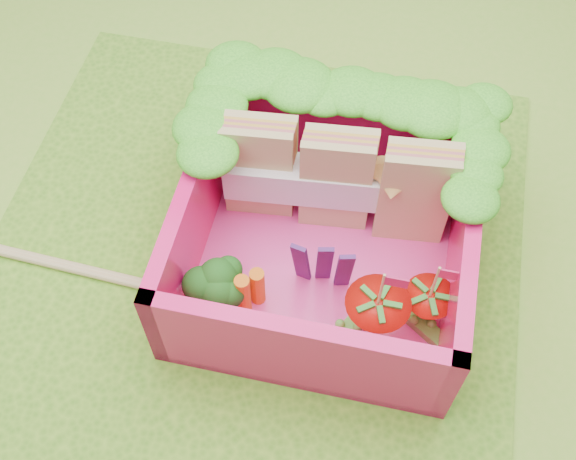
{
  "coord_description": "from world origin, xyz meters",
  "views": [
    {
      "loc": [
        0.57,
        -1.83,
        3.07
      ],
      "look_at": [
        0.18,
        -0.04,
        0.28
      ],
      "focal_mm": 45.0,
      "sensor_mm": 36.0,
      "label": 1
    }
  ],
  "objects_px": {
    "sandwich_stack": "(338,180)",
    "broccoli": "(218,284)",
    "bento_box": "(326,234)",
    "chopsticks": "(35,258)",
    "strawberry_right": "(426,307)",
    "strawberry_left": "(375,318)"
  },
  "relations": [
    {
      "from": "bento_box",
      "to": "broccoli",
      "type": "distance_m",
      "value": 0.54
    },
    {
      "from": "sandwich_stack",
      "to": "strawberry_right",
      "type": "distance_m",
      "value": 0.71
    },
    {
      "from": "chopsticks",
      "to": "bento_box",
      "type": "bearing_deg",
      "value": 11.41
    },
    {
      "from": "sandwich_stack",
      "to": "broccoli",
      "type": "height_order",
      "value": "sandwich_stack"
    },
    {
      "from": "bento_box",
      "to": "chopsticks",
      "type": "bearing_deg",
      "value": -168.59
    },
    {
      "from": "strawberry_left",
      "to": "chopsticks",
      "type": "xyz_separation_m",
      "value": [
        -1.67,
        0.05,
        -0.18
      ]
    },
    {
      "from": "broccoli",
      "to": "strawberry_right",
      "type": "bearing_deg",
      "value": 6.77
    },
    {
      "from": "sandwich_stack",
      "to": "strawberry_right",
      "type": "height_order",
      "value": "sandwich_stack"
    },
    {
      "from": "sandwich_stack",
      "to": "strawberry_right",
      "type": "xyz_separation_m",
      "value": [
        0.49,
        -0.49,
        -0.17
      ]
    },
    {
      "from": "strawberry_left",
      "to": "chopsticks",
      "type": "height_order",
      "value": "strawberry_left"
    },
    {
      "from": "bento_box",
      "to": "strawberry_left",
      "type": "distance_m",
      "value": 0.44
    },
    {
      "from": "strawberry_right",
      "to": "sandwich_stack",
      "type": "bearing_deg",
      "value": 135.36
    },
    {
      "from": "strawberry_left",
      "to": "bento_box",
      "type": "bearing_deg",
      "value": 130.53
    },
    {
      "from": "bento_box",
      "to": "chopsticks",
      "type": "height_order",
      "value": "bento_box"
    },
    {
      "from": "sandwich_stack",
      "to": "broccoli",
      "type": "xyz_separation_m",
      "value": [
        -0.43,
        -0.6,
        -0.11
      ]
    },
    {
      "from": "chopsticks",
      "to": "strawberry_left",
      "type": "bearing_deg",
      "value": -1.86
    },
    {
      "from": "bento_box",
      "to": "strawberry_right",
      "type": "xyz_separation_m",
      "value": [
        0.5,
        -0.22,
        -0.1
      ]
    },
    {
      "from": "sandwich_stack",
      "to": "strawberry_left",
      "type": "relative_size",
      "value": 2.07
    },
    {
      "from": "strawberry_left",
      "to": "chopsticks",
      "type": "relative_size",
      "value": 0.21
    },
    {
      "from": "strawberry_left",
      "to": "chopsticks",
      "type": "bearing_deg",
      "value": 178.14
    },
    {
      "from": "bento_box",
      "to": "sandwich_stack",
      "type": "xyz_separation_m",
      "value": [
        0.01,
        0.27,
        0.06
      ]
    },
    {
      "from": "broccoli",
      "to": "chopsticks",
      "type": "relative_size",
      "value": 0.13
    }
  ]
}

